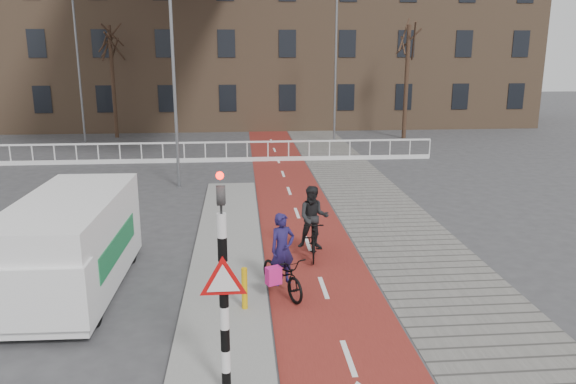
{
  "coord_description": "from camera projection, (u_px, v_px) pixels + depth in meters",
  "views": [
    {
      "loc": [
        -0.31,
        -9.68,
        5.26
      ],
      "look_at": [
        0.95,
        5.0,
        1.5
      ],
      "focal_mm": 35.0,
      "sensor_mm": 36.0,
      "label": 1
    }
  ],
  "objects": [
    {
      "name": "ground",
      "position": [
        261.0,
        334.0,
        10.67
      ],
      "size": [
        120.0,
        120.0,
        0.0
      ],
      "primitive_type": "plane",
      "color": "#38383A",
      "rests_on": "ground"
    },
    {
      "name": "bike_lane",
      "position": [
        291.0,
        198.0,
        20.45
      ],
      "size": [
        2.5,
        60.0,
        0.01
      ],
      "primitive_type": "cube",
      "color": "maroon",
      "rests_on": "ground"
    },
    {
      "name": "sidewalk",
      "position": [
        367.0,
        196.0,
        20.68
      ],
      "size": [
        3.0,
        60.0,
        0.01
      ],
      "primitive_type": "cube",
      "color": "slate",
      "rests_on": "ground"
    },
    {
      "name": "curb_island",
      "position": [
        228.0,
        257.0,
        14.46
      ],
      "size": [
        1.8,
        16.0,
        0.12
      ],
      "primitive_type": "cube",
      "color": "gray",
      "rests_on": "ground"
    },
    {
      "name": "traffic_signal",
      "position": [
        223.0,
        280.0,
        8.18
      ],
      "size": [
        0.8,
        0.8,
        3.68
      ],
      "color": "black",
      "rests_on": "curb_island"
    },
    {
      "name": "bollard",
      "position": [
        245.0,
        288.0,
        11.36
      ],
      "size": [
        0.12,
        0.12,
        0.87
      ],
      "primitive_type": "cylinder",
      "color": "#DFA90C",
      "rests_on": "curb_island"
    },
    {
      "name": "cyclist_near",
      "position": [
        282.0,
        267.0,
        12.26
      ],
      "size": [
        1.28,
        1.84,
        1.84
      ],
      "rotation": [
        0.0,
        0.0,
        0.43
      ],
      "color": "black",
      "rests_on": "bike_lane"
    },
    {
      "name": "cyclist_far",
      "position": [
        313.0,
        228.0,
        14.44
      ],
      "size": [
        0.86,
        1.79,
        1.89
      ],
      "rotation": [
        0.0,
        0.0,
        -0.11
      ],
      "color": "black",
      "rests_on": "bike_lane"
    },
    {
      "name": "van",
      "position": [
        71.0,
        243.0,
        12.3
      ],
      "size": [
        2.11,
        5.02,
        2.14
      ],
      "rotation": [
        0.0,
        0.0,
        -0.02
      ],
      "color": "white",
      "rests_on": "ground"
    },
    {
      "name": "railing",
      "position": [
        142.0,
        157.0,
        26.59
      ],
      "size": [
        28.0,
        0.1,
        0.99
      ],
      "color": "silver",
      "rests_on": "ground"
    },
    {
      "name": "townhouse_row",
      "position": [
        199.0,
        12.0,
        39.39
      ],
      "size": [
        46.0,
        10.0,
        15.9
      ],
      "color": "#7F6047",
      "rests_on": "ground"
    },
    {
      "name": "tree_mid",
      "position": [
        113.0,
        83.0,
        33.67
      ],
      "size": [
        0.23,
        0.23,
        6.62
      ],
      "primitive_type": "cylinder",
      "color": "black",
      "rests_on": "ground"
    },
    {
      "name": "tree_right",
      "position": [
        406.0,
        83.0,
        33.36
      ],
      "size": [
        0.25,
        0.25,
        6.64
      ],
      "primitive_type": "cylinder",
      "color": "black",
      "rests_on": "ground"
    },
    {
      "name": "streetlight_near",
      "position": [
        174.0,
        72.0,
        20.99
      ],
      "size": [
        0.12,
        0.12,
        8.88
      ],
      "primitive_type": "cylinder",
      "color": "slate",
      "rests_on": "ground"
    },
    {
      "name": "streetlight_left",
      "position": [
        79.0,
        72.0,
        31.81
      ],
      "size": [
        0.12,
        0.12,
        8.03
      ],
      "primitive_type": "cylinder",
      "color": "slate",
      "rests_on": "ground"
    },
    {
      "name": "streetlight_right",
      "position": [
        336.0,
        68.0,
        31.73
      ],
      "size": [
        0.12,
        0.12,
        8.46
      ],
      "primitive_type": "cylinder",
      "color": "slate",
      "rests_on": "ground"
    }
  ]
}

